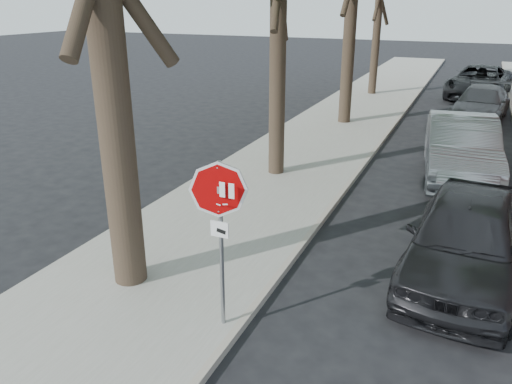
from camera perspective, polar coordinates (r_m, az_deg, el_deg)
ground at (r=7.77m, az=1.09°, el=-16.61°), size 120.00×120.00×0.00m
sidewalk_left at (r=18.92m, az=8.19°, el=6.58°), size 4.00×55.00×0.12m
curb_left at (r=18.50m, az=14.33°, el=5.82°), size 0.12×55.00×0.13m
stop_sign at (r=7.00m, az=-4.18°, el=-2.54°), size 0.76×0.34×2.61m
car_a at (r=9.66m, az=22.82°, el=-4.84°), size 2.20×4.78×1.59m
car_b at (r=15.19m, az=22.38°, el=4.66°), size 2.40×5.36×1.71m
car_c at (r=23.04m, az=24.30°, el=9.18°), size 2.54×5.01×1.39m
car_d at (r=28.54m, az=24.15°, el=11.42°), size 3.40×6.08×1.61m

